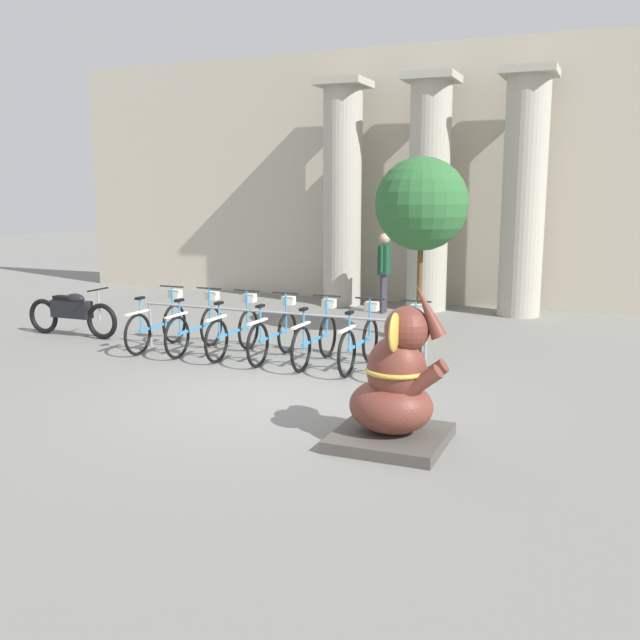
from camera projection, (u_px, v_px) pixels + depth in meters
The scene contains 17 objects.
ground_plane at pixel (281, 396), 9.38m from camera, with size 60.00×60.00×0.00m, color slate.
building_facade at pixel (440, 177), 16.65m from camera, with size 20.00×0.20×6.00m.
column_left at pixel (343, 193), 16.59m from camera, with size 1.13×1.13×5.16m.
column_middle at pixel (429, 193), 15.81m from camera, with size 1.13×1.13×5.16m.
column_right at pixel (524, 193), 15.04m from camera, with size 1.13×1.13×5.16m.
bike_rack at pixel (277, 320), 11.43m from camera, with size 5.00×0.05×0.77m.
bicycle_0 at pixel (158, 325), 12.18m from camera, with size 0.48×1.75×1.03m.
bicycle_1 at pixel (196, 327), 11.94m from camera, with size 0.48×1.75×1.03m.
bicycle_2 at pixel (234, 331), 11.66m from camera, with size 0.48×1.75×1.03m.
bicycle_3 at pixel (274, 334), 11.38m from camera, with size 0.48×1.75×1.03m.
bicycle_4 at pixel (316, 338), 11.08m from camera, with size 0.48×1.75×1.03m.
bicycle_5 at pixel (360, 342), 10.79m from camera, with size 0.48×1.75×1.03m.
bicycle_6 at pixel (407, 346), 10.53m from camera, with size 0.48×1.75×1.03m.
elephant_statue at pixel (396, 390), 7.52m from camera, with size 1.17×1.17×1.77m.
motorcycle at pixel (72, 312), 13.20m from camera, with size 2.04×0.55×0.93m.
person_pedestrian at pixel (384, 265), 15.64m from camera, with size 0.23×0.47×1.76m.
potted_tree at pixel (421, 209), 12.64m from camera, with size 1.66×1.66×3.27m.
Camera 1 is at (3.96, -8.15, 2.67)m, focal length 40.00 mm.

